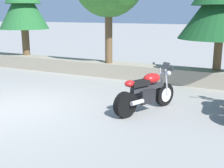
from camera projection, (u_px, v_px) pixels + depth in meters
ground_plane at (10, 108)px, 7.83m from camera, size 120.00×120.00×0.00m
stone_wall at (97, 68)px, 11.96m from camera, size 36.00×0.80×0.55m
motorcycle_red_centre at (147, 92)px, 7.51m from camera, size 1.06×1.95×1.18m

